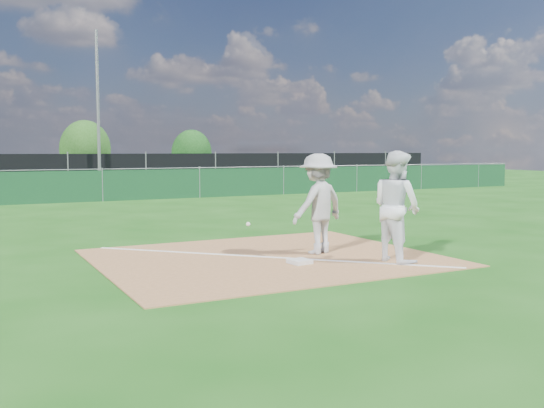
{
  "coord_description": "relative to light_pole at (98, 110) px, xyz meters",
  "views": [
    {
      "loc": [
        -5.02,
        -8.8,
        1.99
      ],
      "look_at": [
        0.11,
        1.0,
        1.0
      ],
      "focal_mm": 40.0,
      "sensor_mm": 36.0,
      "label": 1
    }
  ],
  "objects": [
    {
      "name": "first_base",
      "position": [
        -1.28,
        -22.52,
        -3.94
      ],
      "size": [
        0.38,
        0.38,
        0.07
      ],
      "primitive_type": "cube",
      "rotation": [
        0.0,
        0.0,
        0.12
      ],
      "color": "silver",
      "rests_on": "infield_dirt"
    },
    {
      "name": "runner",
      "position": [
        0.38,
        -23.07,
        -3.01
      ],
      "size": [
        0.79,
        0.99,
        1.98
      ],
      "primitive_type": "imported",
      "rotation": [
        0.0,
        0.0,
        1.61
      ],
      "color": "white",
      "rests_on": "ground"
    },
    {
      "name": "black_fence",
      "position": [
        -1.5,
        0.3,
        -3.1
      ],
      "size": [
        46.0,
        0.04,
        1.8
      ],
      "primitive_type": "cube",
      "color": "black",
      "rests_on": "ground"
    },
    {
      "name": "light_pole",
      "position": [
        0.0,
        0.0,
        0.0
      ],
      "size": [
        0.16,
        0.16,
        8.0
      ],
      "primitive_type": "cylinder",
      "color": "slate",
      "rests_on": "ground"
    },
    {
      "name": "foul_line",
      "position": [
        -1.5,
        -21.7,
        -3.98
      ],
      "size": [
        5.01,
        5.01,
        0.01
      ],
      "primitive_type": "cube",
      "rotation": [
        0.0,
        0.0,
        0.79
      ],
      "color": "white",
      "rests_on": "infield_dirt"
    },
    {
      "name": "play_at_first",
      "position": [
        -0.43,
        -21.75,
        -3.03
      ],
      "size": [
        2.11,
        1.01,
        1.9
      ],
      "color": "silver",
      "rests_on": "infield_dirt"
    },
    {
      "name": "car_mid",
      "position": [
        -1.68,
        4.38,
        -3.28
      ],
      "size": [
        4.56,
        2.46,
        1.43
      ],
      "primitive_type": "imported",
      "rotation": [
        0.0,
        0.0,
        1.8
      ],
      "color": "black",
      "rests_on": "parking_lot"
    },
    {
      "name": "green_fence",
      "position": [
        -1.5,
        -7.7,
        -3.4
      ],
      "size": [
        44.0,
        0.05,
        1.2
      ],
      "primitive_type": "cube",
      "color": "#103A1E",
      "rests_on": "ground"
    },
    {
      "name": "tree_right",
      "position": [
        8.87,
        10.65,
        -2.21
      ],
      "size": [
        2.93,
        2.93,
        3.48
      ],
      "color": "#382316",
      "rests_on": "ground"
    },
    {
      "name": "infield_dirt",
      "position": [
        -1.5,
        -21.7,
        -3.99
      ],
      "size": [
        6.0,
        5.0,
        0.02
      ],
      "primitive_type": "cube",
      "color": "#9B693E",
      "rests_on": "ground"
    },
    {
      "name": "tree_mid",
      "position": [
        1.34,
        10.95,
        -1.94
      ],
      "size": [
        3.38,
        3.38,
        4.01
      ],
      "color": "#382316",
      "rests_on": "ground"
    },
    {
      "name": "car_right",
      "position": [
        4.53,
        5.44,
        -3.27
      ],
      "size": [
        5.27,
        2.93,
        1.44
      ],
      "primitive_type": "imported",
      "rotation": [
        0.0,
        0.0,
        1.76
      ],
      "color": "black",
      "rests_on": "parking_lot"
    },
    {
      "name": "ground",
      "position": [
        -1.5,
        -12.7,
        -4.0
      ],
      "size": [
        90.0,
        90.0,
        0.0
      ],
      "primitive_type": "plane",
      "color": "#154D10",
      "rests_on": "ground"
    },
    {
      "name": "parking_lot",
      "position": [
        -1.5,
        5.3,
        -4.0
      ],
      "size": [
        46.0,
        9.0,
        0.01
      ],
      "primitive_type": "cube",
      "color": "black",
      "rests_on": "ground"
    }
  ]
}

